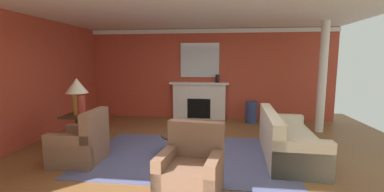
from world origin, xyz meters
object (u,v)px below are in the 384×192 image
fireplace (199,102)px  vase_tall_corner (251,112)px  armchair_facing_fireplace (191,172)px  vase_mantel_right (217,79)px  coffee_table (187,139)px  vase_on_side_table (82,106)px  mantel_mirror (200,60)px  side_table (79,129)px  sofa (286,142)px  armchair_near_window (81,146)px  table_lamp (77,89)px

fireplace → vase_tall_corner: size_ratio=2.87×
armchair_facing_fireplace → vase_mantel_right: size_ratio=3.94×
coffee_table → vase_on_side_table: 2.21m
armchair_facing_fireplace → coffee_table: (-0.26, 1.42, 0.03)m
fireplace → vase_tall_corner: bearing=-10.9°
vase_mantel_right → mantel_mirror: bearing=162.8°
side_table → vase_mantel_right: (2.76, 2.93, 0.87)m
coffee_table → armchair_facing_fireplace: bearing=-79.7°
sofa → vase_tall_corner: 2.73m
side_table → coffee_table: bearing=-4.8°
armchair_facing_fireplace → side_table: bearing=147.6°
armchair_facing_fireplace → vase_tall_corner: 4.46m
mantel_mirror → vase_on_side_table: bearing=-122.6°
armchair_near_window → sofa: bearing=10.9°
mantel_mirror → vase_mantel_right: size_ratio=4.90×
table_lamp → mantel_mirror: bearing=54.5°
mantel_mirror → armchair_near_window: mantel_mirror is taller
vase_on_side_table → armchair_facing_fireplace: bearing=-32.0°
sofa → vase_on_side_table: vase_on_side_table is taller
fireplace → vase_on_side_table: 3.74m
armchair_near_window → fireplace: bearing=64.7°
coffee_table → table_lamp: table_lamp is taller
vase_tall_corner → mantel_mirror: bearing=164.8°
fireplace → mantel_mirror: 1.28m
vase_on_side_table → fireplace: bearing=56.4°
sofa → vase_mantel_right: vase_mantel_right is taller
table_lamp → vase_tall_corner: (3.76, 2.68, -0.91)m
side_table → vase_mantel_right: bearing=46.7°
armchair_near_window → coffee_table: armchair_near_window is taller
mantel_mirror → armchair_facing_fireplace: bearing=-86.0°
armchair_near_window → armchair_facing_fireplace: bearing=-22.8°
fireplace → vase_tall_corner: 1.59m
vase_on_side_table → vase_mantel_right: 4.03m
sofa → vase_mantel_right: size_ratio=8.87×
side_table → vase_tall_corner: 4.62m
mantel_mirror → armchair_facing_fireplace: 4.96m
vase_on_side_table → side_table: bearing=141.3°
fireplace → table_lamp: table_lamp is taller
vase_tall_corner → vase_mantel_right: size_ratio=2.60×
vase_mantel_right → vase_tall_corner: bearing=-14.1°
coffee_table → vase_on_side_table: (-2.13, 0.07, 0.58)m
armchair_facing_fireplace → vase_tall_corner: (1.22, 4.29, 0.01)m
fireplace → vase_mantel_right: size_ratio=7.46×
armchair_facing_fireplace → vase_mantel_right: vase_mantel_right is taller
vase_mantel_right → vase_on_side_table: bearing=-130.6°
mantel_mirror → coffee_table: (0.07, -3.29, -1.48)m
armchair_near_window → vase_tall_corner: armchair_near_window is taller
coffee_table → vase_tall_corner: vase_tall_corner is taller
coffee_table → sofa: bearing=5.1°
mantel_mirror → sofa: bearing=-58.3°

